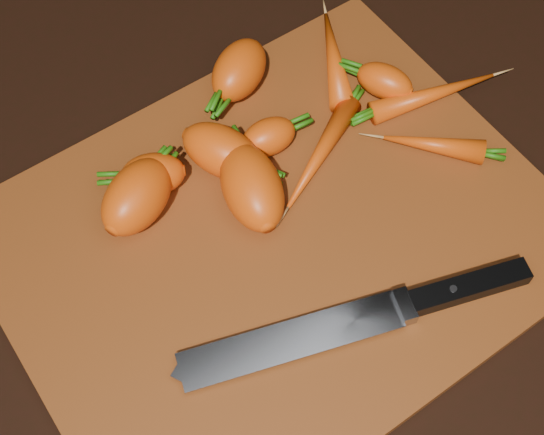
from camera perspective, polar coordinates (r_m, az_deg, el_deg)
ground at (r=0.72m, az=0.46°, el=-1.96°), size 2.00×2.00×0.01m
cutting_board at (r=0.71m, az=0.46°, el=-1.54°), size 0.50×0.40×0.01m
carrot_0 at (r=0.70m, az=-10.14°, el=1.56°), size 0.10×0.09×0.05m
carrot_1 at (r=0.72m, az=-8.95°, el=3.24°), size 0.07×0.06×0.04m
carrot_2 at (r=0.73m, az=-3.80°, el=5.00°), size 0.08×0.10×0.05m
carrot_3 at (r=0.70m, az=-1.52°, el=2.30°), size 0.08×0.11×0.06m
carrot_4 at (r=0.79m, az=-2.49°, el=11.04°), size 0.09×0.08×0.05m
carrot_5 at (r=0.74m, az=-0.26°, el=6.08°), size 0.06×0.04×0.04m
carrot_6 at (r=0.79m, az=8.48°, el=10.10°), size 0.06×0.07×0.04m
carrot_7 at (r=0.81m, az=4.68°, el=11.85°), size 0.09×0.12×0.03m
carrot_8 at (r=0.80m, az=12.05°, el=9.08°), size 0.14×0.06×0.02m
carrot_9 at (r=0.76m, az=12.05°, el=5.37°), size 0.09×0.09×0.03m
carrot_10 at (r=0.74m, az=3.68°, el=4.85°), size 0.13×0.08×0.02m
knife at (r=0.65m, az=3.10°, el=-8.73°), size 0.31×0.12×0.02m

